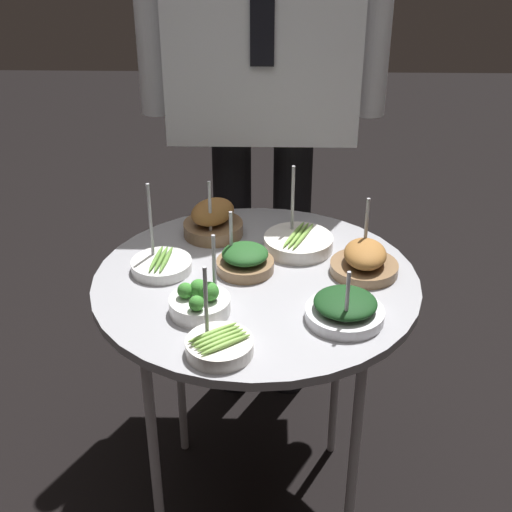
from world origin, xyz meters
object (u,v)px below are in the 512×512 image
(serving_cart, at_px, (256,298))
(bowl_spinach_mid_left, at_px, (245,260))
(bowl_spinach_back_left, at_px, (345,309))
(waiter_figure, at_px, (263,40))
(bowl_roast_center, at_px, (365,261))
(bowl_broccoli_front_center, at_px, (200,302))
(bowl_asparagus_front_right, at_px, (219,345))
(bowl_asparagus_front_left, at_px, (161,264))
(bowl_asparagus_near_rim, at_px, (298,242))
(bowl_roast_mid_right, at_px, (213,221))

(serving_cart, height_order, bowl_spinach_mid_left, bowl_spinach_mid_left)
(bowl_spinach_back_left, xyz_separation_m, waiter_figure, (-0.16, 0.60, 0.34))
(bowl_roast_center, bearing_deg, bowl_spinach_mid_left, 179.35)
(serving_cart, relative_size, bowl_spinach_mid_left, 5.24)
(bowl_broccoli_front_center, bearing_deg, waiter_figure, 79.95)
(bowl_roast_center, height_order, waiter_figure, waiter_figure)
(serving_cart, distance_m, waiter_figure, 0.61)
(serving_cart, height_order, bowl_asparagus_front_right, bowl_asparagus_front_right)
(bowl_asparagus_front_left, bearing_deg, bowl_asparagus_near_rim, 19.08)
(bowl_roast_center, bearing_deg, bowl_asparagus_near_rim, 143.35)
(bowl_roast_mid_right, bearing_deg, bowl_asparagus_near_rim, -18.58)
(bowl_asparagus_front_right, bearing_deg, serving_cart, 77.18)
(bowl_broccoli_front_center, xyz_separation_m, waiter_figure, (0.10, 0.59, 0.34))
(bowl_roast_mid_right, bearing_deg, bowl_asparagus_front_right, -84.36)
(bowl_asparagus_front_left, height_order, bowl_roast_mid_right, bowl_asparagus_front_left)
(serving_cart, xyz_separation_m, bowl_spinach_mid_left, (-0.02, 0.03, 0.07))
(bowl_asparagus_front_left, xyz_separation_m, bowl_roast_mid_right, (0.09, 0.16, 0.02))
(bowl_spinach_mid_left, distance_m, bowl_asparagus_front_right, 0.28)
(bowl_asparagus_near_rim, height_order, bowl_asparagus_front_left, bowl_asparagus_front_left)
(bowl_spinach_mid_left, xyz_separation_m, bowl_roast_center, (0.24, -0.00, 0.00))
(bowl_asparagus_near_rim, relative_size, bowl_roast_center, 1.19)
(serving_cart, height_order, bowl_roast_center, bowl_roast_center)
(bowl_spinach_back_left, relative_size, bowl_roast_mid_right, 1.00)
(bowl_spinach_back_left, bearing_deg, serving_cart, 138.99)
(bowl_spinach_back_left, bearing_deg, bowl_spinach_mid_left, 137.35)
(bowl_asparagus_front_left, bearing_deg, bowl_spinach_back_left, -25.36)
(bowl_spinach_back_left, distance_m, bowl_roast_mid_right, 0.42)
(bowl_spinach_mid_left, bearing_deg, bowl_roast_mid_right, 115.94)
(bowl_asparagus_near_rim, distance_m, bowl_asparagus_front_right, 0.39)
(bowl_roast_mid_right, distance_m, bowl_broccoli_front_center, 0.31)
(bowl_broccoli_front_center, bearing_deg, bowl_spinach_mid_left, 63.89)
(bowl_asparagus_near_rim, height_order, bowl_broccoli_front_center, bowl_asparagus_near_rim)
(bowl_asparagus_front_right, relative_size, waiter_figure, 0.10)
(bowl_broccoli_front_center, bearing_deg, serving_cart, 51.80)
(bowl_spinach_mid_left, bearing_deg, bowl_roast_center, -0.65)
(serving_cart, bearing_deg, bowl_spinach_back_left, -41.01)
(serving_cart, xyz_separation_m, bowl_roast_mid_right, (-0.10, 0.18, 0.08))
(bowl_spinach_back_left, bearing_deg, bowl_broccoli_front_center, 176.58)
(serving_cart, distance_m, bowl_roast_mid_right, 0.22)
(bowl_spinach_back_left, distance_m, bowl_roast_center, 0.18)
(bowl_spinach_back_left, xyz_separation_m, bowl_roast_center, (0.05, 0.17, 0.00))
(bowl_asparagus_front_left, xyz_separation_m, bowl_broccoli_front_center, (0.09, -0.15, 0.01))
(bowl_roast_mid_right, distance_m, bowl_roast_center, 0.35)
(bowl_roast_mid_right, relative_size, bowl_broccoli_front_center, 0.93)
(bowl_broccoli_front_center, relative_size, bowl_roast_center, 1.04)
(serving_cart, distance_m, bowl_broccoli_front_center, 0.17)
(bowl_broccoli_front_center, xyz_separation_m, bowl_roast_center, (0.31, 0.15, 0.00))
(bowl_roast_mid_right, xyz_separation_m, bowl_broccoli_front_center, (-0.00, -0.31, -0.01))
(serving_cart, height_order, waiter_figure, waiter_figure)
(waiter_figure, bearing_deg, bowl_spinach_mid_left, -93.72)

